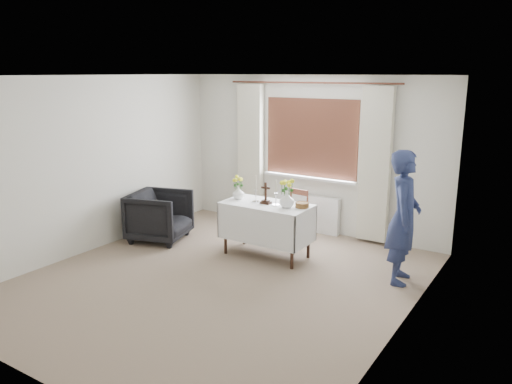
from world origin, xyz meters
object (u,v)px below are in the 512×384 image
flower_vase_left (238,193)px  altar_table (266,230)px  person (404,217)px  armchair (160,216)px  flower_vase_right (287,200)px  wooden_chair (293,215)px  wooden_cross (266,193)px

flower_vase_left → altar_table: bearing=-1.6°
altar_table → person: (1.86, 0.14, 0.44)m
armchair → flower_vase_right: (2.08, 0.28, 0.49)m
wooden_chair → wooden_cross: 0.96m
wooden_chair → wooden_cross: size_ratio=2.61×
person → wooden_cross: 1.88m
altar_table → flower_vase_left: flower_vase_left is taller
person → armchair: bearing=85.5°
wooden_chair → flower_vase_left: 1.03m
wooden_chair → flower_vase_left: flower_vase_left is taller
armchair → altar_table: bearing=-97.1°
wooden_cross → altar_table: bearing=13.5°
altar_table → wooden_chair: wooden_chair is taller
person → altar_table: bearing=83.0°
armchair → person: person is taller
altar_table → person: bearing=4.4°
flower_vase_right → wooden_chair: bearing=112.6°
wooden_chair → flower_vase_right: 1.01m
flower_vase_right → altar_table: bearing=177.1°
altar_table → flower_vase_left: size_ratio=7.01×
altar_table → wooden_chair: (-0.01, 0.81, 0.01)m
wooden_cross → flower_vase_right: bearing=-4.1°
person → flower_vase_right: size_ratio=7.83×
person → flower_vase_left: bearing=81.8°
altar_table → flower_vase_right: 0.59m
altar_table → wooden_chair: bearing=91.0°
flower_vase_left → wooden_cross: bearing=-2.1°
person → wooden_cross: size_ratio=5.47×
wooden_cross → flower_vase_right: 0.34m
armchair → wooden_cross: bearing=-97.1°
wooden_chair → flower_vase_right: size_ratio=3.73×
flower_vase_right → armchair: bearing=-172.4°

